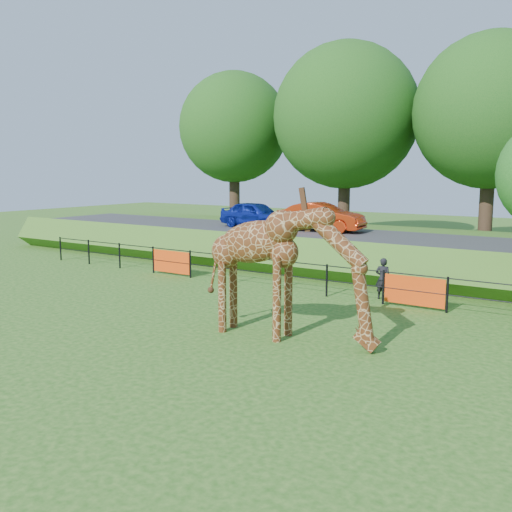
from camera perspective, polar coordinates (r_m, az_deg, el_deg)
The scene contains 9 objects.
ground at distance 13.08m, azimuth -9.29°, elevation -10.43°, with size 90.00×90.00×0.00m, color #205314.
giraffe at distance 14.19m, azimuth 3.23°, elevation -1.74°, with size 4.75×0.87×3.39m, color #592B12, non-canonical shape.
perimeter_fence at distance 19.34m, azimuth 7.09°, elevation -2.44°, with size 28.07×0.10×1.10m, color black, non-canonical shape.
embankment at distance 26.15m, azimuth 14.54°, elevation 0.47°, with size 40.00×9.00×1.30m, color #205314.
road at distance 24.66m, azimuth 13.44°, elevation 1.69°, with size 40.00×5.00×0.12m, color #313134.
car_blue at distance 27.98m, azimuth -0.04°, elevation 4.17°, with size 1.51×3.75×1.28m, color #152AB2.
car_red at distance 26.48m, azimuth 6.53°, elevation 3.90°, with size 1.39×3.99×1.32m, color #BC2C0D.
visitor at distance 19.24m, azimuth 12.57°, elevation -2.21°, with size 0.50×0.33×1.38m, color black.
bg_tree_line at distance 31.80m, azimuth 22.33°, elevation 13.34°, with size 37.30×8.80×11.82m.
Camera 1 is at (8.52, -8.96, 4.25)m, focal length 40.00 mm.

